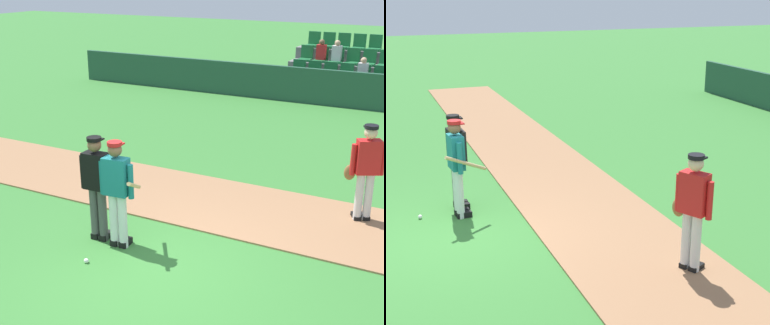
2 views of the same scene
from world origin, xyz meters
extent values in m
plane|color=#387A33|center=(0.00, 0.00, 0.00)|extent=(80.00, 80.00, 0.00)
cube|color=#9E704C|center=(0.00, 2.62, 0.01)|extent=(28.00, 2.35, 0.03)
cube|color=#234C38|center=(0.00, 11.47, 0.58)|extent=(20.00, 0.16, 1.17)
cube|color=slate|center=(0.00, 13.35, 0.15)|extent=(4.45, 2.95, 0.30)
cube|color=slate|center=(0.00, 12.50, 0.50)|extent=(4.35, 0.85, 0.40)
cube|color=#1E6B38|center=(-1.65, 12.40, 0.75)|extent=(0.44, 0.40, 0.08)
cube|color=#1E6B38|center=(-1.65, 12.62, 1.00)|extent=(0.44, 0.08, 0.50)
cube|color=#1E6B38|center=(-1.10, 12.40, 0.75)|extent=(0.44, 0.40, 0.08)
cube|color=#1E6B38|center=(-1.10, 12.62, 1.00)|extent=(0.44, 0.08, 0.50)
cube|color=#1E6B38|center=(-0.55, 12.40, 0.75)|extent=(0.44, 0.40, 0.08)
cube|color=#1E6B38|center=(-0.55, 12.62, 1.00)|extent=(0.44, 0.08, 0.50)
cube|color=#1E6B38|center=(0.00, 12.40, 0.75)|extent=(0.44, 0.40, 0.08)
cube|color=#1E6B38|center=(0.00, 12.62, 1.00)|extent=(0.44, 0.08, 0.50)
cube|color=#1E6B38|center=(0.55, 12.40, 0.75)|extent=(0.44, 0.40, 0.08)
cube|color=#1E6B38|center=(0.55, 12.62, 1.00)|extent=(0.44, 0.08, 0.50)
cube|color=silver|center=(0.55, 12.45, 1.05)|extent=(0.32, 0.22, 0.52)
sphere|color=tan|center=(0.55, 12.45, 1.40)|extent=(0.20, 0.20, 0.20)
cube|color=#1E6B38|center=(1.10, 12.40, 0.75)|extent=(0.44, 0.40, 0.08)
cube|color=#1E6B38|center=(1.10, 12.62, 1.00)|extent=(0.44, 0.08, 0.50)
cube|color=slate|center=(0.00, 13.35, 0.90)|extent=(4.35, 0.85, 0.40)
cube|color=#1E6B38|center=(-1.65, 13.25, 1.15)|extent=(0.44, 0.40, 0.08)
cube|color=#1E6B38|center=(-1.65, 13.47, 1.40)|extent=(0.44, 0.08, 0.50)
cube|color=#1E6B38|center=(-1.10, 13.25, 1.15)|extent=(0.44, 0.40, 0.08)
cube|color=#1E6B38|center=(-1.10, 13.47, 1.40)|extent=(0.44, 0.08, 0.50)
cube|color=red|center=(-1.10, 13.30, 1.45)|extent=(0.32, 0.22, 0.52)
sphere|color=brown|center=(-1.10, 13.30, 1.80)|extent=(0.20, 0.20, 0.20)
cube|color=#1E6B38|center=(-0.55, 13.25, 1.15)|extent=(0.44, 0.40, 0.08)
cube|color=#1E6B38|center=(-0.55, 13.47, 1.40)|extent=(0.44, 0.08, 0.50)
cube|color=silver|center=(-0.55, 13.30, 1.45)|extent=(0.32, 0.22, 0.52)
sphere|color=tan|center=(-0.55, 13.30, 1.80)|extent=(0.20, 0.20, 0.20)
cube|color=#1E6B38|center=(0.00, 13.25, 1.15)|extent=(0.44, 0.40, 0.08)
cube|color=#1E6B38|center=(0.00, 13.47, 1.40)|extent=(0.44, 0.08, 0.50)
cube|color=#1E6B38|center=(0.55, 13.25, 1.15)|extent=(0.44, 0.40, 0.08)
cube|color=#1E6B38|center=(0.55, 13.47, 1.40)|extent=(0.44, 0.08, 0.50)
cube|color=slate|center=(0.00, 14.20, 1.30)|extent=(4.35, 0.85, 0.40)
cube|color=#1E6B38|center=(-1.65, 14.10, 1.55)|extent=(0.44, 0.40, 0.08)
cube|color=#1E6B38|center=(-1.65, 14.32, 1.80)|extent=(0.44, 0.08, 0.50)
cube|color=#1E6B38|center=(-1.10, 14.10, 1.55)|extent=(0.44, 0.40, 0.08)
cube|color=#1E6B38|center=(-1.10, 14.32, 1.80)|extent=(0.44, 0.08, 0.50)
cube|color=#1E6B38|center=(-0.55, 14.10, 1.55)|extent=(0.44, 0.40, 0.08)
cube|color=#1E6B38|center=(-0.55, 14.32, 1.80)|extent=(0.44, 0.08, 0.50)
cube|color=#1E6B38|center=(0.00, 14.10, 1.55)|extent=(0.44, 0.40, 0.08)
cube|color=#1E6B38|center=(0.00, 14.32, 1.80)|extent=(0.44, 0.08, 0.50)
cube|color=#1E6B38|center=(0.55, 14.10, 1.55)|extent=(0.44, 0.40, 0.08)
cube|color=#1E6B38|center=(0.55, 14.32, 1.80)|extent=(0.44, 0.08, 0.50)
cylinder|color=white|center=(-0.86, 0.39, 0.45)|extent=(0.14, 0.14, 0.90)
cylinder|color=white|center=(-0.70, 0.41, 0.45)|extent=(0.14, 0.14, 0.90)
cube|color=black|center=(-0.86, 0.45, 0.05)|extent=(0.14, 0.27, 0.10)
cube|color=black|center=(-0.70, 0.47, 0.05)|extent=(0.14, 0.27, 0.10)
cube|color=#197075|center=(-0.78, 0.40, 1.20)|extent=(0.42, 0.26, 0.60)
cylinder|color=#197075|center=(-1.03, 0.38, 1.15)|extent=(0.09, 0.09, 0.55)
cylinder|color=#197075|center=(-0.53, 0.42, 1.15)|extent=(0.09, 0.09, 0.55)
sphere|color=brown|center=(-0.78, 0.40, 1.63)|extent=(0.22, 0.22, 0.22)
cylinder|color=#B21919|center=(-0.78, 0.40, 1.73)|extent=(0.23, 0.23, 0.06)
cube|color=#B21919|center=(-0.79, 0.50, 1.70)|extent=(0.19, 0.14, 0.02)
cylinder|color=tan|center=(-0.54, 0.52, 1.05)|extent=(0.36, 0.76, 0.41)
cylinder|color=#4C4C4C|center=(-1.28, 0.44, 0.45)|extent=(0.14, 0.14, 0.90)
cylinder|color=#4C4C4C|center=(-1.12, 0.45, 0.45)|extent=(0.14, 0.14, 0.90)
cube|color=black|center=(-1.28, 0.50, 0.05)|extent=(0.13, 0.27, 0.10)
cube|color=black|center=(-1.12, 0.51, 0.05)|extent=(0.13, 0.27, 0.10)
cube|color=black|center=(-1.20, 0.45, 1.20)|extent=(0.41, 0.24, 0.60)
cylinder|color=black|center=(-1.45, 0.43, 1.15)|extent=(0.09, 0.09, 0.55)
cylinder|color=black|center=(-0.95, 0.46, 1.15)|extent=(0.09, 0.09, 0.55)
sphere|color=brown|center=(-1.20, 0.45, 1.63)|extent=(0.22, 0.22, 0.22)
cylinder|color=black|center=(-1.20, 0.45, 1.73)|extent=(0.23, 0.23, 0.06)
cube|color=black|center=(-1.21, 0.55, 1.70)|extent=(0.19, 0.13, 0.02)
cube|color=black|center=(-1.21, 0.58, 1.20)|extent=(0.44, 0.11, 0.56)
cylinder|color=silver|center=(2.40, 3.12, 0.45)|extent=(0.14, 0.14, 0.90)
cylinder|color=silver|center=(2.54, 3.19, 0.45)|extent=(0.14, 0.14, 0.90)
cube|color=black|center=(2.37, 3.17, 0.05)|extent=(0.22, 0.29, 0.10)
cube|color=black|center=(2.51, 3.24, 0.05)|extent=(0.22, 0.29, 0.10)
cube|color=red|center=(2.47, 3.15, 1.20)|extent=(0.46, 0.38, 0.60)
cylinder|color=red|center=(2.25, 3.04, 1.15)|extent=(0.09, 0.09, 0.55)
cylinder|color=red|center=(2.69, 3.27, 1.15)|extent=(0.09, 0.09, 0.55)
sphere|color=beige|center=(2.47, 3.15, 1.63)|extent=(0.22, 0.22, 0.22)
cylinder|color=black|center=(2.47, 3.15, 1.73)|extent=(0.23, 0.23, 0.06)
cube|color=black|center=(2.42, 3.24, 1.70)|extent=(0.21, 0.19, 0.02)
ellipsoid|color=brown|center=(2.21, 3.08, 0.90)|extent=(0.23, 0.20, 0.28)
sphere|color=white|center=(-0.92, -0.28, 0.04)|extent=(0.07, 0.07, 0.07)
camera|label=1|loc=(3.86, -5.89, 4.19)|focal=50.53mm
camera|label=2|loc=(8.96, -1.05, 3.99)|focal=54.21mm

